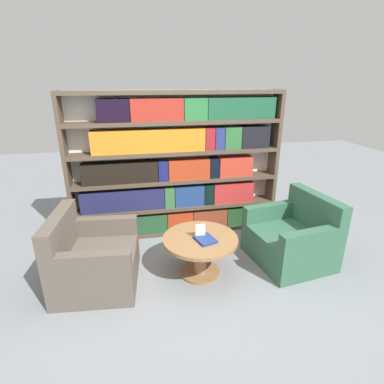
% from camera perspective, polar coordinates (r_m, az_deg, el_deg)
% --- Properties ---
extents(ground_plane, '(14.00, 14.00, 0.00)m').
position_cam_1_polar(ground_plane, '(3.40, 0.71, -17.12)').
color(ground_plane, gray).
extents(bookshelf, '(2.84, 0.30, 1.96)m').
position_cam_1_polar(bookshelf, '(4.09, -3.01, 4.83)').
color(bookshelf, silver).
rests_on(bookshelf, ground_plane).
extents(armchair_left, '(0.89, 0.95, 0.82)m').
position_cam_1_polar(armchair_left, '(3.43, -18.34, -12.22)').
color(armchair_left, brown).
rests_on(armchair_left, ground_plane).
extents(armchair_right, '(0.93, 0.99, 0.82)m').
position_cam_1_polar(armchair_right, '(3.85, 18.54, -8.44)').
color(armchair_right, '#336047').
rests_on(armchair_right, ground_plane).
extents(coffee_table, '(0.83, 0.83, 0.46)m').
position_cam_1_polar(coffee_table, '(3.38, 1.57, -10.62)').
color(coffee_table, olive).
rests_on(coffee_table, ground_plane).
extents(table_sign, '(0.11, 0.06, 0.16)m').
position_cam_1_polar(table_sign, '(3.28, 1.60, -7.62)').
color(table_sign, black).
rests_on(table_sign, coffee_table).
extents(stray_book, '(0.24, 0.27, 0.03)m').
position_cam_1_polar(stray_book, '(3.25, 2.56, -9.03)').
color(stray_book, navy).
rests_on(stray_book, coffee_table).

